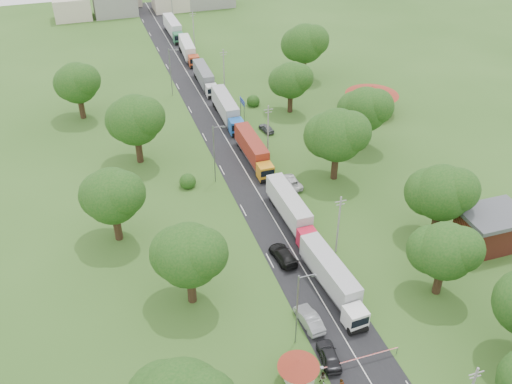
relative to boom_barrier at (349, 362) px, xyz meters
name	(u,v)px	position (x,y,z in m)	size (l,w,h in m)	color
ground	(280,229)	(1.36, 25.00, -0.89)	(260.00, 260.00, 0.00)	#2D501A
road	(239,161)	(1.36, 45.00, -0.89)	(8.00, 200.00, 0.04)	black
boom_barrier	(349,362)	(0.00, 0.00, 0.00)	(9.22, 0.35, 1.18)	slate
guard_booth	(298,368)	(-5.84, 0.00, 1.27)	(4.40, 4.40, 3.45)	beige
info_sign	(242,104)	(6.56, 60.00, 2.11)	(0.12, 3.10, 4.10)	slate
pole_1	(338,224)	(6.86, 18.00, 3.79)	(1.60, 0.24, 9.00)	gray
pole_2	(268,129)	(6.86, 46.00, 3.79)	(1.60, 0.24, 9.00)	gray
pole_3	(224,69)	(6.86, 74.00, 3.79)	(1.60, 0.24, 9.00)	gray
pole_4	(194,28)	(6.86, 102.00, 3.79)	(1.60, 0.24, 9.00)	gray
lamp_0	(299,306)	(-3.99, 5.00, 4.66)	(2.03, 0.22, 10.00)	slate
lamp_1	(215,151)	(-3.99, 40.00, 4.66)	(2.03, 0.22, 10.00)	slate
lamp_2	(171,70)	(-3.99, 75.00, 4.66)	(2.03, 0.22, 10.00)	slate
tree_2	(445,250)	(15.35, 7.14, 5.70)	(8.00, 8.00, 10.10)	#382616
tree_3	(441,192)	(21.35, 17.16, 6.33)	(8.80, 8.80, 11.07)	#382616
tree_4	(337,135)	(14.34, 35.17, 6.96)	(9.60, 9.60, 12.05)	#382616
tree_5	(365,109)	(23.35, 43.16, 6.33)	(8.80, 8.80, 11.07)	#382616
tree_6	(291,80)	(16.35, 60.14, 5.70)	(8.00, 8.00, 10.10)	#382616
tree_7	(305,43)	(25.34, 75.17, 6.96)	(9.60, 9.60, 12.05)	#382616
tree_10	(188,254)	(-13.65, 15.16, 6.33)	(8.80, 8.80, 11.07)	#382616
tree_11	(112,195)	(-20.65, 30.16, 6.33)	(8.80, 8.80, 11.07)	#382616
tree_12	(135,120)	(-14.66, 50.17, 6.96)	(9.60, 9.60, 12.05)	#382616
tree_13	(77,83)	(-22.65, 70.16, 6.33)	(8.80, 8.80, 11.07)	#382616
house_brick	(491,229)	(27.36, 13.00, 1.76)	(8.60, 6.60, 5.20)	maroon
house_cream	(372,95)	(31.36, 55.00, 2.75)	(10.08, 10.08, 5.80)	beige
truck_0	(333,278)	(3.16, 11.23, 1.24)	(3.29, 14.57, 4.02)	white
truck_1	(291,210)	(3.47, 26.19, 1.27)	(2.78, 14.70, 4.07)	red
truck_2	(253,150)	(3.64, 44.23, 1.23)	(2.56, 14.41, 4.00)	orange
truck_3	(227,109)	(3.65, 60.74, 1.32)	(2.86, 15.09, 4.18)	#1C57AB
truck_4	(205,77)	(3.44, 77.39, 1.14)	(2.65, 13.82, 3.83)	silver
truck_5	(188,50)	(3.70, 94.78, 1.18)	(3.12, 14.12, 3.90)	#A73919
truck_6	(173,28)	(3.50, 111.67, 1.29)	(2.72, 14.85, 4.11)	#25633E
car_lane_front	(329,355)	(-1.64, 1.50, -0.09)	(1.88, 4.68, 1.59)	black
car_lane_mid	(309,319)	(-1.64, 7.00, -0.06)	(1.77, 5.06, 1.67)	gray
car_lane_rear	(283,255)	(-0.50, 18.67, -0.09)	(2.26, 5.55, 1.61)	black
car_verge_near	(291,182)	(6.86, 35.02, -0.16)	(2.42, 5.26, 1.46)	silver
car_verge_far	(266,128)	(9.22, 53.57, -0.23)	(1.57, 3.91, 1.33)	#4F5255
pedestrian_booth	(323,378)	(-3.44, -1.00, -0.11)	(0.76, 0.59, 1.57)	gray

